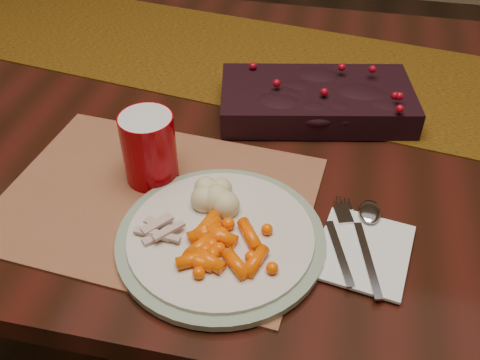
% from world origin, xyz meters
% --- Properties ---
extents(floor, '(5.00, 5.00, 0.00)m').
position_xyz_m(floor, '(0.00, 0.00, 0.00)').
color(floor, black).
rests_on(floor, ground).
extents(dining_table, '(1.80, 1.00, 0.75)m').
position_xyz_m(dining_table, '(0.00, 0.00, 0.38)').
color(dining_table, black).
rests_on(dining_table, floor).
extents(table_runner, '(1.85, 0.64, 0.00)m').
position_xyz_m(table_runner, '(0.05, 0.18, 0.75)').
color(table_runner, '#563D18').
rests_on(table_runner, dining_table).
extents(centerpiece, '(0.37, 0.24, 0.07)m').
position_xyz_m(centerpiece, '(0.09, 0.03, 0.79)').
color(centerpiece, black).
rests_on(centerpiece, table_runner).
extents(placemat_main, '(0.48, 0.37, 0.00)m').
position_xyz_m(placemat_main, '(-0.12, -0.26, 0.75)').
color(placemat_main, brown).
rests_on(placemat_main, dining_table).
extents(dinner_plate, '(0.29, 0.29, 0.02)m').
position_xyz_m(dinner_plate, '(-0.01, -0.32, 0.76)').
color(dinner_plate, beige).
rests_on(dinner_plate, placemat_main).
extents(baby_carrots, '(0.11, 0.10, 0.02)m').
position_xyz_m(baby_carrots, '(0.01, -0.35, 0.78)').
color(baby_carrots, '#FF5700').
rests_on(baby_carrots, dinner_plate).
extents(mashed_potatoes, '(0.08, 0.07, 0.04)m').
position_xyz_m(mashed_potatoes, '(-0.03, -0.26, 0.79)').
color(mashed_potatoes, '#C3BC8E').
rests_on(mashed_potatoes, dinner_plate).
extents(turkey_shreds, '(0.09, 0.09, 0.02)m').
position_xyz_m(turkey_shreds, '(-0.09, -0.34, 0.78)').
color(turkey_shreds, '#BFA695').
rests_on(turkey_shreds, dinner_plate).
extents(napkin, '(0.14, 0.16, 0.00)m').
position_xyz_m(napkin, '(0.19, -0.30, 0.76)').
color(napkin, white).
rests_on(napkin, placemat_main).
extents(fork, '(0.07, 0.15, 0.00)m').
position_xyz_m(fork, '(0.15, -0.29, 0.76)').
color(fork, white).
rests_on(fork, napkin).
extents(spoon, '(0.07, 0.17, 0.00)m').
position_xyz_m(spoon, '(0.19, -0.29, 0.76)').
color(spoon, '#AFAFBE').
rests_on(spoon, napkin).
extents(red_cup, '(0.10, 0.10, 0.11)m').
position_xyz_m(red_cup, '(-0.14, -0.21, 0.81)').
color(red_cup, '#910006').
rests_on(red_cup, placemat_main).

